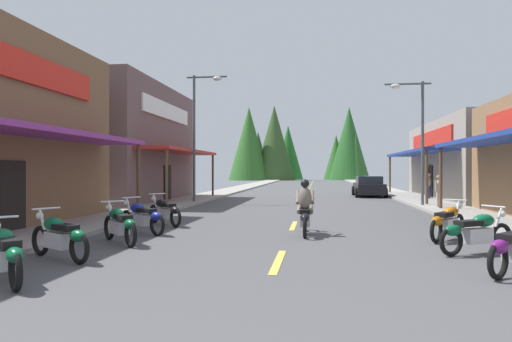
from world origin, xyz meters
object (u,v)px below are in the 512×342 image
Objects in this scene: streetlamp_right at (415,125)px; pedestrian_by_shop at (439,190)px; motorcycle_parked_right_2 at (476,232)px; motorcycle_parked_left_0 at (6,253)px; motorcycle_parked_left_1 at (60,236)px; motorcycle_parked_left_3 at (142,217)px; pedestrian_browsing at (429,184)px; motorcycle_parked_right_3 at (448,221)px; motorcycle_parked_left_2 at (120,224)px; rider_cruising_lead at (305,211)px; streetlamp_left at (200,121)px; motorcycle_parked_left_4 at (165,211)px; parked_car_curbside at (369,187)px.

pedestrian_by_shop is (0.82, -1.11, -3.11)m from streetlamp_right.
motorcycle_parked_left_0 is (-8.44, -3.70, 0.00)m from motorcycle_parked_right_2.
streetlamp_right is at bearing 53.04° from motorcycle_parked_right_2.
motorcycle_parked_left_1 is (-8.62, -1.83, 0.00)m from motorcycle_parked_right_2.
pedestrian_browsing reaches higher than motorcycle_parked_left_3.
motorcycle_parked_left_2 is (-8.23, -1.69, 0.00)m from motorcycle_parked_right_3.
motorcycle_parked_left_2 is at bearing -127.68° from streetlamp_right.
motorcycle_parked_right_3 is at bearing -98.88° from rider_cruising_lead.
motorcycle_parked_left_1 is 6.49m from rider_cruising_lead.
streetlamp_left is 12.34m from motorcycle_parked_left_3.
motorcycle_parked_left_2 is 0.88× the size of motorcycle_parked_left_3.
rider_cruising_lead is 10.89m from pedestrian_by_shop.
motorcycle_parked_right_2 is at bearing -137.88° from motorcycle_parked_left_1.
pedestrian_browsing reaches higher than motorcycle_parked_right_2.
motorcycle_parked_right_3 is at bearing 60.60° from motorcycle_parked_right_2.
motorcycle_parked_left_4 is at bearing 123.37° from motorcycle_parked_right_2.
motorcycle_parked_left_2 is (0.15, 3.99, 0.00)m from motorcycle_parked_left_0.
motorcycle_parked_left_2 is (0.33, 2.12, 0.00)m from motorcycle_parked_left_1.
motorcycle_parked_left_3 is at bearing 125.84° from motorcycle_parked_right_3.
pedestrian_by_shop is at bearing -98.56° from motorcycle_parked_left_1.
pedestrian_browsing is (11.45, 17.69, 0.47)m from motorcycle_parked_left_2.
rider_cruising_lead reaches higher than parked_car_curbside.
motorcycle_parked_right_3 is at bearing -59.47° from pedestrian_by_shop.
motorcycle_parked_left_0 is 0.76× the size of rider_cruising_lead.
motorcycle_parked_left_3 is 1.11× the size of pedestrian_browsing.
motorcycle_parked_left_3 is at bearing -103.48° from pedestrian_browsing.
pedestrian_by_shop is at bearing 48.51° from motorcycle_parked_right_2.
streetlamp_right is at bearing -98.37° from motorcycle_parked_left_3.
motorcycle_parked_left_0 is at bearing -95.65° from pedestrian_browsing.
motorcycle_parked_left_1 is at bearing 160.97° from motorcycle_parked_right_2.
motorcycle_parked_left_0 is 18.62m from pedestrian_by_shop.
motorcycle_parked_right_2 and motorcycle_parked_left_4 have the same top height.
pedestrian_by_shop is at bearing -81.42° from motorcycle_parked_left_0.
parked_car_curbside is (8.68, 23.46, 0.20)m from motorcycle_parked_left_1.
motorcycle_parked_left_3 is 1.99m from motorcycle_parked_left_4.
motorcycle_parked_left_0 is at bearing 123.63° from motorcycle_parked_left_3.
motorcycle_parked_left_2 is at bearing 114.75° from rider_cruising_lead.
motorcycle_parked_right_2 is at bearing -162.47° from motorcycle_parked_left_4.
pedestrian_browsing reaches higher than motorcycle_parked_left_1.
motorcycle_parked_right_2 is at bearing -113.10° from motorcycle_parked_left_0.
rider_cruising_lead is (4.84, 4.32, 0.17)m from motorcycle_parked_left_1.
rider_cruising_lead is (4.67, 6.18, 0.17)m from motorcycle_parked_left_0.
motorcycle_parked_left_2 and motorcycle_parked_left_3 have the same top height.
motorcycle_parked_left_3 is 4.66m from rider_cruising_lead.
streetlamp_left is 1.13× the size of streetlamp_right.
motorcycle_parked_right_3 is 8.61m from motorcycle_parked_left_4.
motorcycle_parked_left_0 and motorcycle_parked_left_2 have the same top height.
motorcycle_parked_left_0 is 1.03× the size of pedestrian_by_shop.
motorcycle_parked_right_2 and motorcycle_parked_left_1 have the same top height.
streetlamp_left is at bearing 26.97° from rider_cruising_lead.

